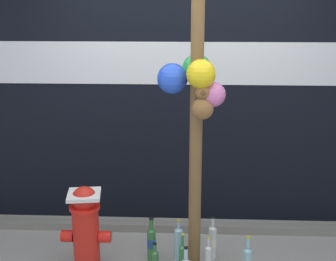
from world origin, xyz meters
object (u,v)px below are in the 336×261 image
object	(u,v)px
fire_hydrant	(86,227)
memorial_post	(196,68)
bottle_4	(152,242)
bottle_6	(179,242)
bottle_1	(247,259)
bottle_3	(208,261)
bottle_0	(212,241)
bottle_2	(182,261)

from	to	relation	value
fire_hydrant	memorial_post	bearing A→B (deg)	0.33
fire_hydrant	bottle_4	xyz separation A→B (m)	(0.53, 0.17, -0.22)
bottle_6	bottle_1	bearing A→B (deg)	-16.80
fire_hydrant	bottle_3	distance (m)	1.05
bottle_0	bottle_4	bearing A→B (deg)	-174.76
bottle_1	bottle_2	size ratio (longest dim) A/B	0.78
memorial_post	fire_hydrant	world-z (taller)	memorial_post
fire_hydrant	bottle_2	xyz separation A→B (m)	(0.80, -0.13, -0.22)
memorial_post	bottle_6	world-z (taller)	memorial_post
bottle_4	bottle_6	xyz separation A→B (m)	(0.24, 0.03, -0.01)
fire_hydrant	bottle_1	distance (m)	1.37
bottle_3	bottle_2	bearing A→B (deg)	-161.52
memorial_post	bottle_2	bearing A→B (deg)	-123.00
bottle_1	bottle_3	bearing A→B (deg)	-165.63
fire_hydrant	bottle_2	world-z (taller)	fire_hydrant
fire_hydrant	bottle_2	bearing A→B (deg)	-8.97
bottle_1	bottle_2	xyz separation A→B (m)	(-0.54, -0.16, 0.05)
memorial_post	fire_hydrant	distance (m)	1.59
bottle_2	bottle_1	bearing A→B (deg)	15.98
memorial_post	fire_hydrant	xyz separation A→B (m)	(-0.89, -0.01, -1.32)
bottle_2	bottle_3	xyz separation A→B (m)	(0.21, 0.07, -0.03)
bottle_4	bottle_6	bearing A→B (deg)	7.11
bottle_0	bottle_3	size ratio (longest dim) A/B	1.12
bottle_1	bottle_4	distance (m)	0.83
fire_hydrant	bottle_2	distance (m)	0.84
bottle_0	bottle_3	distance (m)	0.28
bottle_1	bottle_0	bearing A→B (deg)	145.84
bottle_4	bottle_6	distance (m)	0.24
bottle_6	bottle_2	bearing A→B (deg)	-83.64
bottle_2	bottle_4	distance (m)	0.41
bottle_0	bottle_3	bearing A→B (deg)	-99.42
bottle_1	bottle_2	bearing A→B (deg)	-164.02
fire_hydrant	bottle_0	size ratio (longest dim) A/B	1.86
bottle_2	bottle_4	bearing A→B (deg)	132.25
bottle_4	bottle_6	world-z (taller)	bottle_4
bottle_6	fire_hydrant	bearing A→B (deg)	-165.18
memorial_post	bottle_6	distance (m)	1.57
bottle_2	bottle_0	bearing A→B (deg)	53.69
bottle_3	bottle_6	size ratio (longest dim) A/B	0.95
fire_hydrant	bottle_1	world-z (taller)	fire_hydrant
bottle_3	fire_hydrant	bearing A→B (deg)	176.80
bottle_0	bottle_6	size ratio (longest dim) A/B	1.07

